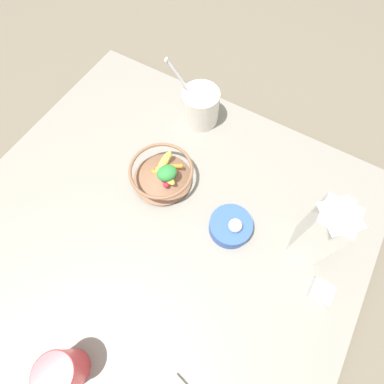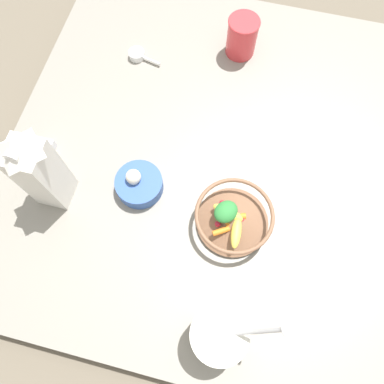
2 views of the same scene
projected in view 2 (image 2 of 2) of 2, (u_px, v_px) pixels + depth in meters
name	position (u px, v px, depth m)	size (l,w,h in m)	color
ground_plane	(218.00, 161.00, 1.05)	(6.00, 6.00, 0.00)	#665B4C
countertop	(219.00, 157.00, 1.03)	(1.14, 1.14, 0.05)	gray
fruit_bowl	(233.00, 218.00, 0.90)	(0.19, 0.19, 0.09)	brown
milk_carton	(38.00, 170.00, 0.84)	(0.08, 0.08, 0.28)	silver
yogurt_tub	(218.00, 335.00, 0.79)	(0.17, 0.12, 0.24)	silver
drinking_cup	(242.00, 36.00, 1.08)	(0.09, 0.09, 0.12)	#DB383D
spice_jar	(43.00, 149.00, 1.00)	(0.05, 0.05, 0.03)	silver
measuring_scoop	(138.00, 55.00, 1.12)	(0.10, 0.05, 0.02)	white
garlic_bowl	(139.00, 184.00, 0.95)	(0.12, 0.12, 0.08)	#3356A3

